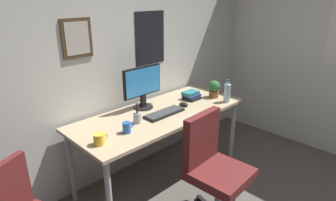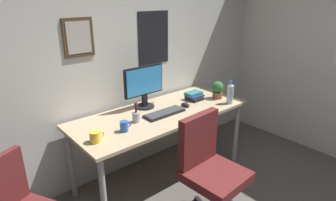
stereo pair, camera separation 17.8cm
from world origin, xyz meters
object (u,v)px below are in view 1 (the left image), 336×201
office_chair (212,164)px  pen_cup (137,117)px  keyboard (164,113)px  monitor (142,86)px  coffee_mug_near (127,127)px  computer_mouse (184,104)px  potted_plant (214,88)px  water_bottle (227,93)px  book_stack_left (191,95)px  coffee_mug_far (99,139)px

office_chair → pen_cup: 0.78m
office_chair → keyboard: office_chair is taller
monitor → keyboard: (0.03, -0.28, -0.23)m
coffee_mug_near → computer_mouse: bearing=5.5°
monitor → coffee_mug_near: (-0.46, -0.34, -0.19)m
monitor → pen_cup: bearing=-138.1°
pen_cup → potted_plant: bearing=-3.6°
office_chair → monitor: size_ratio=2.07×
potted_plant → keyboard: bearing=177.4°
water_bottle → office_chair: bearing=-151.8°
monitor → keyboard: bearing=-83.1°
water_bottle → pen_cup: bearing=165.9°
office_chair → water_bottle: 0.96m
computer_mouse → potted_plant: 0.46m
computer_mouse → book_stack_left: size_ratio=0.59×
coffee_mug_far → keyboard: bearing=5.4°
water_bottle → potted_plant: size_ratio=1.29×
office_chair → keyboard: 0.70m
water_bottle → book_stack_left: size_ratio=1.34×
keyboard → water_bottle: size_ratio=1.70×
keyboard → pen_cup: 0.32m
water_bottle → book_stack_left: (-0.20, 0.34, -0.06)m
office_chair → coffee_mug_near: (-0.43, 0.59, 0.28)m
monitor → water_bottle: size_ratio=1.82×
monitor → computer_mouse: monitor is taller
office_chair → book_stack_left: 1.00m
computer_mouse → coffee_mug_far: 1.08m
coffee_mug_near → book_stack_left: coffee_mug_near is taller
coffee_mug_near → potted_plant: (1.25, 0.03, 0.06)m
monitor → pen_cup: 0.42m
pen_cup → book_stack_left: 0.84m
keyboard → coffee_mug_far: bearing=-174.6°
keyboard → book_stack_left: bearing=11.7°
water_bottle → book_stack_left: water_bottle is taller
potted_plant → water_bottle: bearing=-97.7°
computer_mouse → water_bottle: (0.42, -0.24, 0.09)m
keyboard → water_bottle: (0.72, -0.23, 0.09)m
computer_mouse → pen_cup: (-0.61, 0.02, 0.04)m
office_chair → coffee_mug_near: office_chair is taller
monitor → computer_mouse: bearing=-38.5°
keyboard → potted_plant: bearing=-2.6°
monitor → coffee_mug_near: size_ratio=4.25×
office_chair → coffee_mug_far: size_ratio=7.66×
coffee_mug_near → coffee_mug_far: (-0.28, -0.01, -0.00)m
monitor → computer_mouse: size_ratio=4.18×
keyboard → water_bottle: 0.77m
computer_mouse → potted_plant: (0.45, -0.05, 0.09)m
monitor → coffee_mug_near: 0.61m
monitor → keyboard: size_ratio=1.07×
water_bottle → coffee_mug_far: water_bottle is taller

